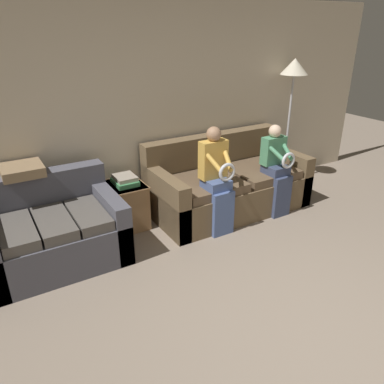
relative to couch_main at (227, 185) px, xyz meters
The scene contains 10 objects.
ground_plane 2.66m from the couch_main, 106.33° to the right, with size 14.00×14.00×0.00m, color gray.
wall_back 1.32m from the couch_main, 144.94° to the left, with size 7.12×0.06×2.55m.
couch_main is the anchor object (origin of this frame).
couch_side 2.22m from the couch_main, behind, with size 1.33×0.95×0.86m.
child_left_seated 0.70m from the couch_main, 137.17° to the right, with size 0.33×0.37×1.23m.
child_right_seated 0.69m from the couch_main, 43.37° to the right, with size 0.31×0.37×1.14m.
side_shelf 1.33m from the couch_main, behind, with size 0.42×0.51×0.54m.
book_stack 1.35m from the couch_main, behind, with size 0.25×0.31×0.10m.
floor_lamp 1.78m from the couch_main, 10.43° to the left, with size 0.37×0.37×1.83m.
throw_pillow 2.45m from the couch_main, behind, with size 0.40×0.40×0.10m.
Camera 1 is at (-1.95, -1.10, 2.25)m, focal length 35.00 mm.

